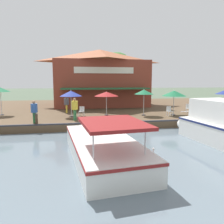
% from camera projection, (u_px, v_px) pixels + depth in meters
% --- Properties ---
extents(ground_plane, '(220.00, 220.00, 0.00)m').
position_uv_depth(ground_plane, '(114.00, 131.00, 16.17)').
color(ground_plane, '#4C5B47').
extents(quay_deck, '(22.00, 56.00, 0.60)m').
position_uv_depth(quay_deck, '(98.00, 109.00, 26.86)').
color(quay_deck, brown).
rests_on(quay_deck, ground).
extents(quay_edge_fender, '(0.20, 50.40, 0.10)m').
position_uv_depth(quay_edge_fender, '(114.00, 122.00, 16.18)').
color(quay_edge_fender, '#2D2D33').
rests_on(quay_edge_fender, quay_deck).
extents(waterfront_restaurant, '(10.58, 11.80, 7.17)m').
position_uv_depth(waterfront_restaurant, '(100.00, 77.00, 28.69)').
color(waterfront_restaurant, brown).
rests_on(waterfront_restaurant, quay_deck).
extents(patio_umbrella_near_quay_edge, '(1.70, 1.70, 2.57)m').
position_uv_depth(patio_umbrella_near_quay_edge, '(0.00, 90.00, 19.70)').
color(patio_umbrella_near_quay_edge, '#B7B7B7').
rests_on(patio_umbrella_near_quay_edge, quay_deck).
extents(patio_umbrella_back_row, '(2.18, 2.18, 2.29)m').
position_uv_depth(patio_umbrella_back_row, '(174.00, 93.00, 19.79)').
color(patio_umbrella_back_row, '#B7B7B7').
rests_on(patio_umbrella_back_row, quay_deck).
extents(patio_umbrella_mid_patio_right, '(1.92, 1.92, 2.30)m').
position_uv_depth(patio_umbrella_mid_patio_right, '(71.00, 94.00, 18.90)').
color(patio_umbrella_mid_patio_right, '#B7B7B7').
rests_on(patio_umbrella_mid_patio_right, quay_deck).
extents(patio_umbrella_mid_patio_left, '(1.73, 1.73, 2.38)m').
position_uv_depth(patio_umbrella_mid_patio_left, '(144.00, 92.00, 19.57)').
color(patio_umbrella_mid_patio_left, '#B7B7B7').
rests_on(patio_umbrella_mid_patio_left, quay_deck).
extents(patio_umbrella_far_corner, '(2.20, 2.20, 2.18)m').
position_uv_depth(patio_umbrella_far_corner, '(106.00, 94.00, 19.68)').
color(patio_umbrella_far_corner, '#B7B7B7').
rests_on(patio_umbrella_far_corner, quay_deck).
extents(cafe_chair_far_corner_seat, '(0.50, 0.50, 0.85)m').
position_uv_depth(cafe_chair_far_corner_seat, '(200.00, 106.00, 22.92)').
color(cafe_chair_far_corner_seat, white).
rests_on(cafe_chair_far_corner_seat, quay_deck).
extents(cafe_chair_beside_entrance, '(0.54, 0.54, 0.85)m').
position_uv_depth(cafe_chair_beside_entrance, '(208.00, 106.00, 22.85)').
color(cafe_chair_beside_entrance, white).
rests_on(cafe_chair_beside_entrance, quay_deck).
extents(cafe_chair_facing_river, '(0.56, 0.56, 0.85)m').
position_uv_depth(cafe_chair_facing_river, '(188.00, 108.00, 21.61)').
color(cafe_chair_facing_river, white).
rests_on(cafe_chair_facing_river, quay_deck).
extents(cafe_chair_under_first_umbrella, '(0.56, 0.56, 0.85)m').
position_uv_depth(cafe_chair_under_first_umbrella, '(82.00, 111.00, 19.39)').
color(cafe_chair_under_first_umbrella, white).
rests_on(cafe_chair_under_first_umbrella, quay_deck).
extents(cafe_chair_mid_patio, '(0.45, 0.45, 0.85)m').
position_uv_depth(cafe_chair_mid_patio, '(169.00, 111.00, 19.52)').
color(cafe_chair_mid_patio, white).
rests_on(cafe_chair_mid_patio, quay_deck).
extents(person_at_quay_edge, '(0.47, 0.47, 1.67)m').
position_uv_depth(person_at_quay_edge, '(34.00, 109.00, 15.90)').
color(person_at_quay_edge, '#337547').
rests_on(person_at_quay_edge, quay_deck).
extents(person_mid_patio, '(0.50, 0.50, 1.78)m').
position_uv_depth(person_mid_patio, '(75.00, 106.00, 17.11)').
color(person_mid_patio, '#337547').
rests_on(person_mid_patio, quay_deck).
extents(person_near_entrance, '(0.48, 0.48, 1.69)m').
position_uv_depth(person_near_entrance, '(66.00, 102.00, 21.15)').
color(person_near_entrance, gold).
rests_on(person_near_entrance, quay_deck).
extents(motorboat_far_downstream, '(8.44, 3.53, 2.04)m').
position_uv_depth(motorboat_far_downstream, '(100.00, 143.00, 10.81)').
color(motorboat_far_downstream, white).
rests_on(motorboat_far_downstream, river_water).
extents(mooring_post, '(0.22, 0.22, 0.79)m').
position_uv_depth(mooring_post, '(37.00, 119.00, 15.43)').
color(mooring_post, '#473323').
rests_on(mooring_post, quay_deck).
extents(swan, '(0.61, 0.58, 0.69)m').
position_uv_depth(swan, '(151.00, 161.00, 9.43)').
color(swan, white).
rests_on(swan, river_water).
extents(tree_upstream_bank, '(5.15, 4.90, 7.29)m').
position_uv_depth(tree_upstream_bank, '(116.00, 70.00, 31.70)').
color(tree_upstream_bank, brown).
rests_on(tree_upstream_bank, quay_deck).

